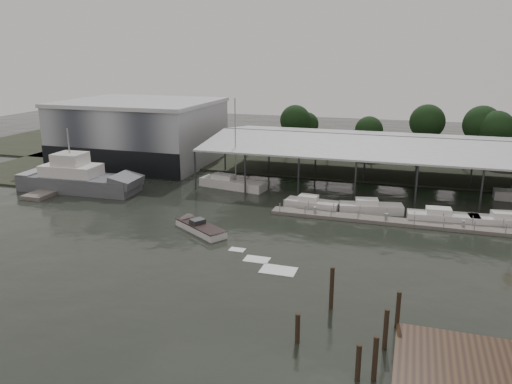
% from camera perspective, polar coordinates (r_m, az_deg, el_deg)
% --- Properties ---
extents(ground, '(200.00, 200.00, 0.00)m').
position_cam_1_polar(ground, '(50.75, -2.10, -5.50)').
color(ground, black).
rests_on(ground, ground).
extents(land_strip_far, '(140.00, 30.00, 0.30)m').
position_cam_1_polar(land_strip_far, '(89.87, 6.87, 3.91)').
color(land_strip_far, '#323628').
rests_on(land_strip_far, ground).
extents(land_strip_west, '(20.00, 40.00, 0.30)m').
position_cam_1_polar(land_strip_west, '(94.96, -19.12, 3.79)').
color(land_strip_west, '#323628').
rests_on(land_strip_west, ground).
extents(storage_warehouse, '(24.50, 20.50, 10.50)m').
position_cam_1_polar(storage_warehouse, '(87.45, -13.05, 6.75)').
color(storage_warehouse, '#A4A9AF').
rests_on(storage_warehouse, ground).
extents(covered_boat_shed, '(58.24, 24.00, 6.96)m').
position_cam_1_polar(covered_boat_shed, '(73.57, 18.10, 5.40)').
color(covered_boat_shed, silver).
rests_on(covered_boat_shed, ground).
extents(trawler_dock, '(3.00, 18.00, 0.50)m').
position_cam_1_polar(trawler_dock, '(76.58, -20.08, 1.09)').
color(trawler_dock, slate).
rests_on(trawler_dock, ground).
extents(floating_dock, '(28.00, 2.00, 1.40)m').
position_cam_1_polar(floating_dock, '(57.50, 15.61, -3.28)').
color(floating_dock, slate).
rests_on(floating_dock, ground).
extents(grey_trawler, '(17.21, 5.68, 8.84)m').
position_cam_1_polar(grey_trawler, '(72.08, -19.55, 1.35)').
color(grey_trawler, '#5A5E63').
rests_on(grey_trawler, ground).
extents(white_sailboat, '(9.87, 4.29, 12.65)m').
position_cam_1_polar(white_sailboat, '(69.64, -2.78, 0.99)').
color(white_sailboat, silver).
rests_on(white_sailboat, ground).
extents(speedboat_underway, '(16.37, 11.31, 2.00)m').
position_cam_1_polar(speedboat_underway, '(53.66, -6.73, -3.95)').
color(speedboat_underway, silver).
rests_on(speedboat_underway, ground).
extents(moored_cruiser_0, '(6.60, 2.81, 1.70)m').
position_cam_1_polar(moored_cruiser_0, '(60.72, 6.38, -1.36)').
color(moored_cruiser_0, silver).
rests_on(moored_cruiser_0, ground).
extents(moored_cruiser_1, '(7.66, 3.55, 1.70)m').
position_cam_1_polar(moored_cruiser_1, '(60.51, 12.92, -1.73)').
color(moored_cruiser_1, silver).
rests_on(moored_cruiser_1, ground).
extents(moored_cruiser_2, '(7.77, 2.77, 1.70)m').
position_cam_1_polar(moored_cruiser_2, '(59.34, 20.50, -2.71)').
color(moored_cruiser_2, silver).
rests_on(moored_cruiser_2, ground).
extents(moored_cruiser_3, '(8.91, 3.34, 1.70)m').
position_cam_1_polar(moored_cruiser_3, '(60.79, 27.05, -3.03)').
color(moored_cruiser_3, silver).
rests_on(moored_cruiser_3, ground).
extents(mooring_pilings, '(6.47, 8.24, 3.90)m').
position_cam_1_polar(mooring_pilings, '(34.09, 11.59, -15.15)').
color(mooring_pilings, '#34251A').
rests_on(mooring_pilings, ground).
extents(horizon_tree_line, '(66.14, 10.13, 9.59)m').
position_cam_1_polar(horizon_tree_line, '(93.77, 22.58, 6.79)').
color(horizon_tree_line, black).
rests_on(horizon_tree_line, ground).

